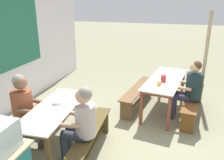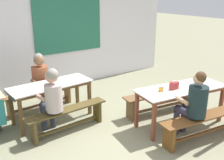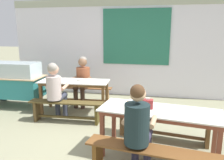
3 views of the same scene
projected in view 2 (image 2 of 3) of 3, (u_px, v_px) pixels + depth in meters
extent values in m
plane|color=gray|center=(128.00, 131.00, 4.95)|extent=(40.00, 40.00, 0.00)
cube|color=white|center=(58.00, 40.00, 6.85)|extent=(6.92, 0.12, 2.58)
cube|color=#286E56|center=(69.00, 22.00, 6.80)|extent=(1.89, 0.03, 1.56)
cube|color=silver|center=(51.00, 85.00, 5.15)|extent=(1.65, 0.71, 0.02)
cube|color=brown|center=(51.00, 86.00, 5.17)|extent=(1.56, 0.65, 0.06)
cube|color=brown|center=(77.00, 92.00, 5.90)|extent=(0.06, 0.06, 0.69)
cube|color=brown|center=(89.00, 99.00, 5.53)|extent=(0.06, 0.06, 0.69)
cube|color=brown|center=(12.00, 109.00, 5.05)|extent=(0.06, 0.06, 0.69)
cube|color=brown|center=(21.00, 119.00, 4.67)|extent=(0.06, 0.06, 0.69)
cube|color=silver|center=(182.00, 88.00, 4.97)|extent=(1.86, 0.91, 0.02)
cube|color=brown|center=(181.00, 90.00, 4.98)|extent=(1.77, 0.84, 0.06)
cube|color=brown|center=(200.00, 96.00, 5.68)|extent=(0.07, 0.07, 0.69)
cube|color=brown|center=(221.00, 105.00, 5.22)|extent=(0.07, 0.07, 0.69)
cube|color=brown|center=(137.00, 111.00, 4.98)|extent=(0.07, 0.07, 0.69)
cube|color=brown|center=(154.00, 123.00, 4.52)|extent=(0.07, 0.07, 0.69)
cube|color=brown|center=(39.00, 90.00, 5.71)|extent=(1.60, 0.34, 0.02)
cube|color=brown|center=(67.00, 93.00, 6.18)|extent=(0.07, 0.21, 0.43)
cube|color=brown|center=(9.00, 108.00, 5.39)|extent=(0.07, 0.21, 0.43)
cube|color=brown|center=(41.00, 105.00, 5.82)|extent=(1.31, 0.12, 0.04)
cube|color=#4F401F|center=(67.00, 110.00, 4.80)|extent=(1.58, 0.35, 0.03)
cube|color=#4F421A|center=(97.00, 111.00, 5.26)|extent=(0.07, 0.22, 0.43)
cube|color=brown|center=(34.00, 132.00, 4.48)|extent=(0.07, 0.22, 0.43)
cube|color=#4F401F|center=(68.00, 126.00, 4.91)|extent=(1.29, 0.12, 0.04)
cube|color=brown|center=(161.00, 93.00, 5.59)|extent=(1.75, 0.54, 0.03)
cube|color=brown|center=(186.00, 97.00, 5.98)|extent=(0.09, 0.26, 0.43)
cube|color=brown|center=(131.00, 109.00, 5.34)|extent=(0.09, 0.26, 0.43)
cube|color=brown|center=(160.00, 107.00, 5.70)|extent=(1.44, 0.24, 0.04)
cube|color=brown|center=(204.00, 116.00, 4.55)|extent=(1.75, 0.53, 0.02)
cube|color=brown|center=(169.00, 138.00, 4.30)|extent=(0.09, 0.26, 0.43)
cube|color=brown|center=(202.00, 133.00, 4.66)|extent=(1.44, 0.24, 0.04)
cylinder|color=#333333|center=(0.00, 125.00, 4.90)|extent=(0.05, 0.05, 0.26)
cylinder|color=#3F3F3F|center=(10.00, 96.00, 4.86)|extent=(0.05, 0.64, 0.04)
cylinder|color=#4C342A|center=(44.00, 105.00, 5.49)|extent=(0.11, 0.11, 0.46)
cylinder|color=#4C342A|center=(52.00, 103.00, 5.59)|extent=(0.11, 0.11, 0.46)
cylinder|color=#4C342A|center=(40.00, 91.00, 5.54)|extent=(0.13, 0.39, 0.13)
cylinder|color=#4C342A|center=(48.00, 89.00, 5.63)|extent=(0.13, 0.39, 0.13)
cylinder|color=brown|center=(40.00, 77.00, 5.64)|extent=(0.35, 0.35, 0.48)
sphere|color=brown|center=(39.00, 60.00, 5.50)|extent=(0.22, 0.22, 0.22)
sphere|color=gray|center=(38.00, 58.00, 5.52)|extent=(0.21, 0.21, 0.21)
cylinder|color=brown|center=(34.00, 82.00, 5.41)|extent=(0.07, 0.30, 0.09)
cylinder|color=brown|center=(52.00, 78.00, 5.61)|extent=(0.07, 0.30, 0.09)
cylinder|color=#333746|center=(53.00, 116.00, 5.03)|extent=(0.11, 0.11, 0.46)
cylinder|color=#333746|center=(44.00, 119.00, 4.93)|extent=(0.11, 0.11, 0.46)
cylinder|color=#333746|center=(55.00, 106.00, 4.81)|extent=(0.14, 0.37, 0.13)
cylinder|color=#333746|center=(46.00, 108.00, 4.71)|extent=(0.14, 0.37, 0.13)
cylinder|color=#BDADA9|center=(54.00, 98.00, 4.56)|extent=(0.30, 0.30, 0.49)
sphere|color=tan|center=(52.00, 76.00, 4.44)|extent=(0.23, 0.23, 0.23)
sphere|color=gray|center=(52.00, 74.00, 4.41)|extent=(0.21, 0.21, 0.21)
cylinder|color=tan|center=(58.00, 93.00, 4.79)|extent=(0.08, 0.31, 0.11)
cylinder|color=tan|center=(40.00, 98.00, 4.60)|extent=(0.08, 0.31, 0.09)
cylinder|color=#333048|center=(184.00, 120.00, 4.88)|extent=(0.11, 0.11, 0.46)
cylinder|color=#333048|center=(176.00, 122.00, 4.80)|extent=(0.11, 0.11, 0.46)
cylinder|color=#333048|center=(192.00, 110.00, 4.63)|extent=(0.18, 0.42, 0.13)
cylinder|color=#333048|center=(184.00, 112.00, 4.55)|extent=(0.18, 0.42, 0.13)
cylinder|color=#1A2A2D|center=(197.00, 101.00, 4.36)|extent=(0.32, 0.32, 0.53)
sphere|color=tan|center=(199.00, 79.00, 4.25)|extent=(0.20, 0.20, 0.20)
sphere|color=#4C331E|center=(201.00, 77.00, 4.21)|extent=(0.18, 0.18, 0.18)
cylinder|color=tan|center=(197.00, 97.00, 4.59)|extent=(0.11, 0.31, 0.09)
cylinder|color=tan|center=(182.00, 100.00, 4.43)|extent=(0.11, 0.31, 0.08)
cube|color=#9D2E2F|center=(174.00, 86.00, 4.87)|extent=(0.16, 0.10, 0.14)
cube|color=white|center=(174.00, 81.00, 4.84)|extent=(0.06, 0.03, 0.02)
cylinder|color=gold|center=(161.00, 89.00, 4.78)|extent=(0.09, 0.09, 0.08)
cylinder|color=white|center=(161.00, 87.00, 4.76)|extent=(0.08, 0.08, 0.02)
cylinder|color=silver|center=(57.00, 81.00, 5.24)|extent=(0.16, 0.16, 0.04)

